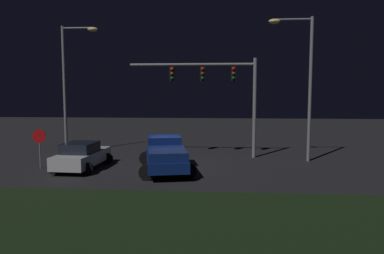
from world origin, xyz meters
The scene contains 8 objects.
ground_plane centered at (0.00, 0.00, 0.00)m, with size 80.00×80.00×0.00m, color black.
grass_median centered at (0.00, -8.90, 0.05)m, with size 20.34×6.81×0.10m, color black.
pickup_truck centered at (-0.10, -1.06, 1.00)m, with size 3.63×5.70×1.80m.
car_sedan centered at (-4.85, -0.91, 0.74)m, with size 2.62×4.48×1.51m.
traffic_signal_gantry centered at (2.69, 3.39, 4.90)m, with size 8.32×0.56×6.50m.
street_lamp_left centered at (-7.48, 4.20, 5.50)m, with size 2.57×0.44×8.83m.
street_lamp_right centered at (7.89, 2.36, 5.52)m, with size 2.71×0.44×8.84m.
stop_sign centered at (-7.20, -1.07, 1.56)m, with size 0.76×0.08×2.23m.
Camera 1 is at (2.82, -20.43, 4.27)m, focal length 33.82 mm.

